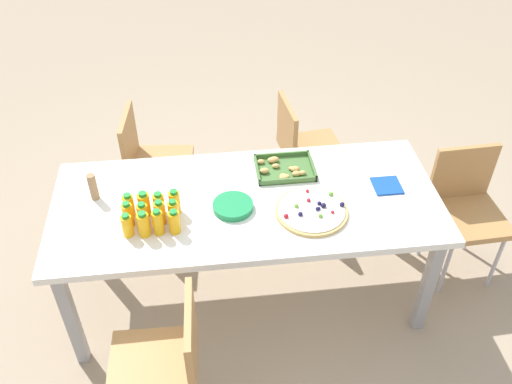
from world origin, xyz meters
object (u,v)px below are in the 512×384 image
juice_bottle_7 (174,212)px  napkin_stack (387,186)px  juice_bottle_3 (174,222)px  juice_bottle_11 (175,202)px  juice_bottle_2 (158,222)px  juice_bottle_8 (129,206)px  juice_bottle_5 (143,215)px  juice_bottle_1 (144,224)px  chair_near_left (167,360)px  cardboard_tube (93,187)px  chair_far_left (150,159)px  fruit_pizza (312,211)px  juice_bottle_6 (160,213)px  chair_far_right (303,145)px  juice_bottle_10 (159,204)px  snack_tray (283,169)px  chair_end (465,204)px  party_table (247,209)px  plate_stack (233,206)px  juice_bottle_9 (144,204)px  juice_bottle_0 (127,226)px  juice_bottle_4 (128,215)px

juice_bottle_7 → napkin_stack: juice_bottle_7 is taller
juice_bottle_3 → juice_bottle_11: juice_bottle_11 is taller
juice_bottle_2 → juice_bottle_8: bearing=135.6°
juice_bottle_5 → juice_bottle_11: size_ratio=0.98×
juice_bottle_7 → juice_bottle_1: bearing=-152.2°
juice_bottle_7 → chair_near_left: bearing=-95.5°
juice_bottle_2 → cardboard_tube: bearing=138.3°
chair_far_left → fruit_pizza: size_ratio=2.22×
fruit_pizza → napkin_stack: 0.47m
juice_bottle_2 → juice_bottle_6: size_ratio=1.02×
chair_far_right → juice_bottle_5: bearing=-53.2°
chair_near_left → juice_bottle_10: bearing=3.2°
juice_bottle_11 → fruit_pizza: 0.70m
juice_bottle_1 → snack_tray: juice_bottle_1 is taller
juice_bottle_1 → juice_bottle_8: juice_bottle_1 is taller
chair_end → cardboard_tube: size_ratio=5.42×
juice_bottle_1 → juice_bottle_6: size_ratio=1.00×
juice_bottle_11 → snack_tray: juice_bottle_11 is taller
napkin_stack → party_table: bearing=-178.3°
party_table → snack_tray: (0.23, 0.23, 0.08)m
cardboard_tube → juice_bottle_11: bearing=-20.8°
chair_end → napkin_stack: size_ratio=5.53×
chair_far_right → plate_stack: (-0.54, -0.87, 0.27)m
party_table → plate_stack: plate_stack is taller
chair_far_right → juice_bottle_6: size_ratio=5.81×
juice_bottle_3 → chair_far_right: bearing=50.0°
juice_bottle_10 → juice_bottle_1: bearing=-115.6°
juice_bottle_5 → chair_far_right: bearing=43.1°
juice_bottle_5 → juice_bottle_11: bearing=25.7°
juice_bottle_6 → juice_bottle_9: bearing=137.3°
chair_far_left → juice_bottle_1: bearing=7.8°
juice_bottle_2 → plate_stack: 0.40m
party_table → chair_far_right: size_ratio=2.47×
juice_bottle_0 → juice_bottle_10: 0.21m
chair_near_left → cardboard_tube: size_ratio=5.42×
chair_far_left → juice_bottle_9: size_ratio=5.76×
juice_bottle_5 → plate_stack: 0.46m
chair_far_left → juice_bottle_11: juice_bottle_11 is taller
juice_bottle_9 → juice_bottle_7: bearing=-25.8°
cardboard_tube → juice_bottle_5: bearing=-41.6°
chair_far_left → napkin_stack: (1.33, -0.75, 0.26)m
juice_bottle_1 → juice_bottle_10: size_ratio=1.08×
napkin_stack → juice_bottle_6: bearing=-173.1°
juice_bottle_2 → snack_tray: 0.80m
chair_far_left → juice_bottle_0: juice_bottle_0 is taller
juice_bottle_3 → plate_stack: bearing=24.2°
chair_near_left → plate_stack: size_ratio=3.97×
party_table → juice_bottle_10: bearing=-173.8°
chair_near_left → juice_bottle_3: juice_bottle_3 is taller
chair_end → juice_bottle_4: (-1.91, -0.22, 0.32)m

